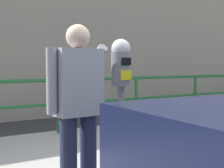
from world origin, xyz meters
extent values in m
cube|color=#ADA8A0|center=(0.00, 1.65, 0.07)|extent=(36.00, 3.31, 0.14)
cylinder|color=slate|center=(-0.40, 0.40, 0.65)|extent=(0.07, 0.07, 1.02)
cylinder|color=slate|center=(-0.40, 0.40, 1.32)|extent=(0.19, 0.19, 0.32)
sphere|color=silver|center=(-0.40, 0.40, 1.52)|extent=(0.18, 0.18, 0.18)
cube|color=black|center=(-0.40, 0.31, 1.39)|extent=(0.10, 0.01, 0.07)
cube|color=yellow|center=(-0.40, 0.31, 1.27)|extent=(0.11, 0.01, 0.09)
cylinder|color=#1E233F|center=(-0.95, 0.38, 0.53)|extent=(0.15, 0.15, 0.78)
cylinder|color=#1E233F|center=(-0.75, 0.39, 0.53)|extent=(0.15, 0.15, 0.78)
cube|color=gray|center=(-0.85, 0.39, 1.21)|extent=(0.42, 0.24, 0.58)
sphere|color=beige|center=(-0.85, 0.39, 1.61)|extent=(0.21, 0.21, 0.21)
cylinder|color=gray|center=(-1.10, 0.37, 1.23)|extent=(0.09, 0.09, 0.55)
cylinder|color=gray|center=(-0.61, 0.58, 1.33)|extent=(0.12, 0.46, 0.45)
cylinder|color=#1E602D|center=(0.00, 3.08, 1.10)|extent=(24.00, 0.06, 0.06)
cylinder|color=#1E602D|center=(0.00, 3.08, 0.67)|extent=(24.00, 0.05, 0.05)
cylinder|color=#1E602D|center=(0.00, 3.08, 0.62)|extent=(0.06, 0.06, 0.96)
cylinder|color=#1E602D|center=(1.71, 3.08, 0.62)|extent=(0.06, 0.06, 0.96)
cylinder|color=#1E602D|center=(3.43, 3.08, 0.62)|extent=(0.06, 0.06, 0.96)
cube|color=#ADA38E|center=(0.00, 5.69, 1.95)|extent=(32.00, 0.50, 3.91)
camera|label=1|loc=(-1.97, -2.04, 1.36)|focal=48.83mm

